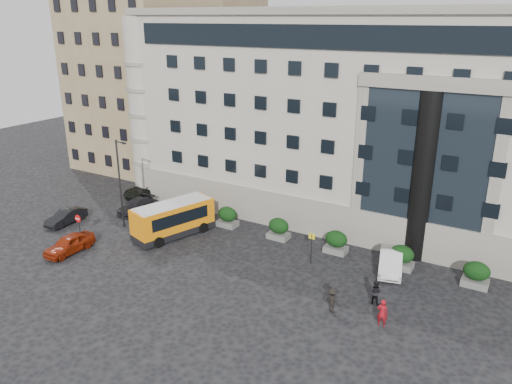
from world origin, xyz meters
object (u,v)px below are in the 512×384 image
hedge_a (227,217)px  white_taxi (391,261)px  parked_car_a (69,244)px  parked_car_d (145,189)px  bus_stop_sign (312,243)px  pedestrian_b (375,292)px  street_lamp (120,180)px  minibus (173,218)px  hedge_e (476,274)px  parked_car_c (136,206)px  pedestrian_a (382,313)px  red_truck (169,175)px  hedge_d (402,257)px  parked_car_b (66,217)px  no_entry_sign (79,222)px  hedge_c (336,242)px  hedge_b (279,228)px  pedestrian_c (333,300)px

hedge_a → white_taxi: size_ratio=0.40×
parked_car_a → parked_car_d: parked_car_a is taller
bus_stop_sign → parked_car_d: (-21.41, 5.14, -1.03)m
pedestrian_b → bus_stop_sign: bearing=-18.4°
street_lamp → minibus: street_lamp is taller
hedge_e → parked_car_c: hedge_e is taller
parked_car_c → pedestrian_a: bearing=-16.6°
hedge_a → hedge_e: 20.80m
street_lamp → parked_car_a: (-0.04, -6.00, -3.64)m
minibus → parked_car_d: size_ratio=1.47×
red_truck → pedestrian_b: bearing=-17.9°
hedge_e → pedestrian_a: hedge_e is taller
parked_car_c → red_truck: bearing=100.8°
hedge_d → minibus: minibus is taller
parked_car_b → white_taxi: 28.70m
no_entry_sign → pedestrian_a: bearing=1.8°
hedge_c → parked_car_b: (-23.40, -6.95, -0.27)m
hedge_c → white_taxi: 4.70m
hedge_d → bus_stop_sign: bus_stop_sign is taller
red_truck → parked_car_c: (1.73, -7.19, -0.93)m
hedge_b → parked_car_c: (-14.79, -1.57, -0.31)m
bus_stop_sign → parked_car_c: 19.16m
hedge_d → parked_car_a: (-23.58, -10.80, -0.20)m
hedge_d → parked_car_c: 25.24m
hedge_c → pedestrian_b: hedge_c is taller
hedge_d → parked_car_b: (-28.60, -6.95, -0.27)m
hedge_d → parked_car_a: size_ratio=0.43×
parked_car_a → parked_car_b: (-5.02, 3.84, -0.07)m
no_entry_sign → pedestrian_c: size_ratio=1.37×
bus_stop_sign → white_taxi: 5.96m
white_taxi → bus_stop_sign: bearing=-174.8°
hedge_a → parked_car_d: 12.14m
pedestrian_c → pedestrian_a: bearing=-167.4°
parked_car_c → hedge_a: bearing=6.6°
no_entry_sign → street_lamp: bearing=75.3°
minibus → parked_car_c: 7.20m
hedge_c → parked_car_a: size_ratio=0.43×
street_lamp → no_entry_sign: 4.98m
hedge_e → pedestrian_b: size_ratio=1.08×
bus_stop_sign → minibus: 12.44m
street_lamp → pedestrian_b: street_lamp is taller
pedestrian_c → no_entry_sign: bearing=12.4°
hedge_c → parked_car_d: bearing=174.0°
white_taxi → pedestrian_c: bearing=-117.0°
parked_car_b → parked_car_c: 6.37m
hedge_c → pedestrian_a: (6.20, -8.03, -0.02)m
parked_car_b → bus_stop_sign: bearing=8.1°
red_truck → minibus: bearing=-43.6°
hedge_c → white_taxi: bearing=-9.8°
pedestrian_a → minibus: bearing=-21.1°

